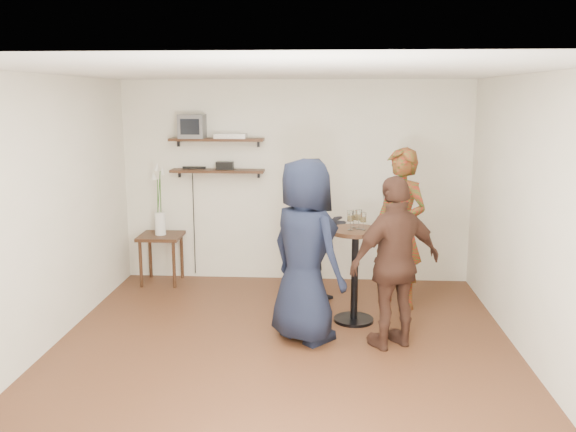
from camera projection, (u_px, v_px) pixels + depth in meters
The scene contains 18 objects.
room at pixel (282, 221), 5.45m from camera, with size 4.58×5.08×2.68m.
shelf_upper at pixel (217, 140), 7.73m from camera, with size 1.20×0.25×0.04m, color black.
shelf_lower at pixel (217, 171), 7.81m from camera, with size 1.20×0.25×0.04m, color black.
crt_monitor at pixel (192, 126), 7.72m from camera, with size 0.32×0.30×0.30m, color #59595B.
dvd_deck at pixel (231, 136), 7.71m from camera, with size 0.40×0.24×0.06m, color silver.
radio at pixel (225, 166), 7.79m from camera, with size 0.22×0.10×0.10m, color black.
power_strip at pixel (194, 168), 7.87m from camera, with size 0.30×0.05×0.03m, color black.
side_table at pixel (161, 243), 7.86m from camera, with size 0.54×0.54×0.64m.
vase_lilies at pixel (160, 212), 7.78m from camera, with size 0.19×0.20×0.95m.
drinks_table at pixel (355, 263), 6.47m from camera, with size 0.56×0.56×1.02m.
wine_glass_fl at pixel (350, 217), 6.34m from camera, with size 0.07×0.07×0.20m.
wine_glass_fr at pixel (363, 218), 6.34m from camera, with size 0.06×0.06×0.19m.
wine_glass_bl at pixel (353, 216), 6.46m from camera, with size 0.06×0.06×0.19m.
wine_glass_br at pixel (359, 216), 6.39m from camera, with size 0.07×0.07×0.21m.
person_plaid at pixel (400, 229), 6.89m from camera, with size 0.67×0.44×1.83m, color #A91313.
person_dark at pixel (315, 232), 7.04m from camera, with size 0.83×0.64×1.70m, color black.
person_navy at pixel (305, 251), 5.94m from camera, with size 0.89×0.58×1.82m, color black.
person_brown at pixel (395, 263), 5.79m from camera, with size 0.98×0.41×1.67m, color #3E241A.
Camera 1 is at (0.39, -5.32, 2.40)m, focal length 38.00 mm.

